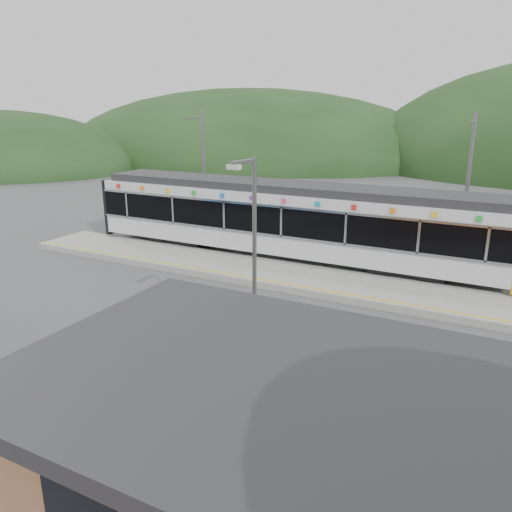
% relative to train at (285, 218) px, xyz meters
% --- Properties ---
extents(ground, '(120.00, 120.00, 0.00)m').
position_rel_train_xyz_m(ground, '(0.72, -6.00, -2.06)').
color(ground, '#4C4C4F').
rests_on(ground, ground).
extents(hills, '(146.00, 149.00, 26.00)m').
position_rel_train_xyz_m(hills, '(6.91, -0.71, -2.06)').
color(hills, '#1E3D19').
rests_on(hills, ground).
extents(platform, '(26.00, 3.20, 0.30)m').
position_rel_train_xyz_m(platform, '(0.72, -2.70, -1.91)').
color(platform, '#9E9E99').
rests_on(platform, ground).
extents(yellow_line, '(26.00, 0.10, 0.01)m').
position_rel_train_xyz_m(yellow_line, '(0.72, -4.00, -1.76)').
color(yellow_line, yellow).
rests_on(yellow_line, platform).
extents(train, '(20.44, 3.01, 3.74)m').
position_rel_train_xyz_m(train, '(0.00, 0.00, 0.00)').
color(train, black).
rests_on(train, ground).
extents(catenary_mast_west, '(0.18, 1.80, 7.00)m').
position_rel_train_xyz_m(catenary_mast_west, '(-6.28, 2.56, 1.58)').
color(catenary_mast_west, slate).
rests_on(catenary_mast_west, ground).
extents(catenary_mast_east, '(0.18, 1.80, 7.00)m').
position_rel_train_xyz_m(catenary_mast_east, '(7.72, 2.56, 1.58)').
color(catenary_mast_east, slate).
rests_on(catenary_mast_east, ground).
extents(station_shelter, '(9.20, 6.20, 3.00)m').
position_rel_train_xyz_m(station_shelter, '(6.72, -15.00, -0.51)').
color(station_shelter, '#976442').
rests_on(station_shelter, ground).
extents(lamp_post, '(0.37, 1.06, 5.92)m').
position_rel_train_xyz_m(lamp_post, '(3.48, -9.95, 1.47)').
color(lamp_post, slate).
rests_on(lamp_post, ground).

